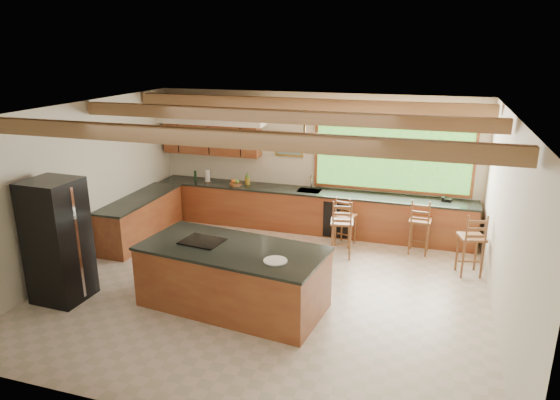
% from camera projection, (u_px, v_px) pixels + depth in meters
% --- Properties ---
extents(ground, '(7.20, 7.20, 0.00)m').
position_uv_depth(ground, '(266.00, 288.00, 8.51)').
color(ground, beige).
rests_on(ground, ground).
extents(room_shell, '(7.27, 6.54, 3.02)m').
position_uv_depth(room_shell, '(268.00, 153.00, 8.49)').
color(room_shell, beige).
rests_on(room_shell, ground).
extents(counter_run, '(7.12, 3.10, 1.22)m').
position_uv_depth(counter_run, '(268.00, 212.00, 10.90)').
color(counter_run, brown).
rests_on(counter_run, ground).
extents(island, '(3.01, 1.69, 1.02)m').
position_uv_depth(island, '(233.00, 277.00, 7.80)').
color(island, brown).
rests_on(island, ground).
extents(refrigerator, '(0.80, 0.78, 2.00)m').
position_uv_depth(refrigerator, '(58.00, 241.00, 7.90)').
color(refrigerator, black).
rests_on(refrigerator, ground).
extents(bar_stool_a, '(0.47, 0.47, 1.06)m').
position_uv_depth(bar_stool_a, '(345.00, 217.00, 10.11)').
color(bar_stool_a, brown).
rests_on(bar_stool_a, ground).
extents(bar_stool_b, '(0.43, 0.43, 1.14)m').
position_uv_depth(bar_stool_b, '(420.00, 222.00, 9.70)').
color(bar_stool_b, brown).
rests_on(bar_stool_b, ground).
extents(bar_stool_c, '(0.48, 0.48, 1.18)m').
position_uv_depth(bar_stool_c, '(341.00, 224.00, 9.52)').
color(bar_stool_c, brown).
rests_on(bar_stool_c, ground).
extents(bar_stool_d, '(0.52, 0.52, 1.18)m').
position_uv_depth(bar_stool_d, '(472.00, 239.00, 8.76)').
color(bar_stool_d, brown).
rests_on(bar_stool_d, ground).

